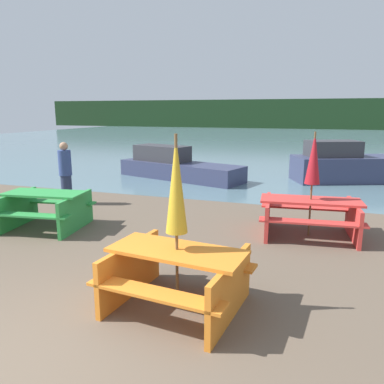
{
  "coord_description": "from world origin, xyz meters",
  "views": [
    {
      "loc": [
        2.62,
        -2.14,
        2.41
      ],
      "look_at": [
        0.32,
        4.66,
        0.85
      ],
      "focal_mm": 35.0,
      "sensor_mm": 36.0,
      "label": 1
    }
  ],
  "objects_px": {
    "boat_second": "(176,166)",
    "person": "(66,173)",
    "umbrella_crimson": "(314,159)",
    "umbrella_gold": "(176,186)",
    "picnic_table_red": "(310,213)",
    "picnic_table_green": "(46,207)",
    "boat": "(348,166)",
    "picnic_table_orange": "(177,273)"
  },
  "relations": [
    {
      "from": "boat_second",
      "to": "picnic_table_green",
      "type": "bearing_deg",
      "value": -76.35
    },
    {
      "from": "picnic_table_green",
      "to": "person",
      "type": "distance_m",
      "value": 2.14
    },
    {
      "from": "picnic_table_red",
      "to": "umbrella_crimson",
      "type": "xyz_separation_m",
      "value": [
        0.0,
        0.0,
        1.07
      ]
    },
    {
      "from": "picnic_table_green",
      "to": "umbrella_gold",
      "type": "bearing_deg",
      "value": -29.8
    },
    {
      "from": "picnic_table_red",
      "to": "person",
      "type": "height_order",
      "value": "person"
    },
    {
      "from": "picnic_table_green",
      "to": "umbrella_gold",
      "type": "height_order",
      "value": "umbrella_gold"
    },
    {
      "from": "boat",
      "to": "boat_second",
      "type": "height_order",
      "value": "boat"
    },
    {
      "from": "picnic_table_orange",
      "to": "umbrella_gold",
      "type": "distance_m",
      "value": 1.09
    },
    {
      "from": "person",
      "to": "umbrella_gold",
      "type": "bearing_deg",
      "value": -41.03
    },
    {
      "from": "picnic_table_orange",
      "to": "umbrella_gold",
      "type": "relative_size",
      "value": 0.84
    },
    {
      "from": "picnic_table_green",
      "to": "umbrella_gold",
      "type": "xyz_separation_m",
      "value": [
        3.75,
        -2.14,
        1.09
      ]
    },
    {
      "from": "picnic_table_red",
      "to": "umbrella_crimson",
      "type": "relative_size",
      "value": 1.0
    },
    {
      "from": "picnic_table_red",
      "to": "umbrella_gold",
      "type": "distance_m",
      "value": 3.87
    },
    {
      "from": "boat",
      "to": "boat_second",
      "type": "xyz_separation_m",
      "value": [
        -5.9,
        -1.33,
        -0.12
      ]
    },
    {
      "from": "picnic_table_green",
      "to": "person",
      "type": "xyz_separation_m",
      "value": [
        -0.91,
        1.91,
        0.36
      ]
    },
    {
      "from": "boat_second",
      "to": "person",
      "type": "height_order",
      "value": "person"
    },
    {
      "from": "picnic_table_red",
      "to": "person",
      "type": "relative_size",
      "value": 1.24
    },
    {
      "from": "picnic_table_orange",
      "to": "umbrella_gold",
      "type": "xyz_separation_m",
      "value": [
        0.0,
        -0.0,
        1.09
      ]
    },
    {
      "from": "picnic_table_orange",
      "to": "picnic_table_red",
      "type": "height_order",
      "value": "picnic_table_orange"
    },
    {
      "from": "picnic_table_orange",
      "to": "picnic_table_green",
      "type": "relative_size",
      "value": 1.0
    },
    {
      "from": "umbrella_gold",
      "to": "picnic_table_red",
      "type": "bearing_deg",
      "value": 66.57
    },
    {
      "from": "umbrella_gold",
      "to": "boat",
      "type": "height_order",
      "value": "umbrella_gold"
    },
    {
      "from": "umbrella_crimson",
      "to": "picnic_table_orange",
      "type": "bearing_deg",
      "value": -113.43
    },
    {
      "from": "picnic_table_orange",
      "to": "boat_second",
      "type": "distance_m",
      "value": 9.24
    },
    {
      "from": "picnic_table_green",
      "to": "umbrella_crimson",
      "type": "bearing_deg",
      "value": 13.57
    },
    {
      "from": "picnic_table_red",
      "to": "umbrella_crimson",
      "type": "bearing_deg",
      "value": 63.43
    },
    {
      "from": "boat_second",
      "to": "person",
      "type": "distance_m",
      "value": 4.77
    },
    {
      "from": "picnic_table_red",
      "to": "boat",
      "type": "relative_size",
      "value": 0.49
    },
    {
      "from": "umbrella_crimson",
      "to": "person",
      "type": "distance_m",
      "value": 6.2
    },
    {
      "from": "person",
      "to": "umbrella_crimson",
      "type": "bearing_deg",
      "value": -6.01
    },
    {
      "from": "picnic_table_orange",
      "to": "umbrella_crimson",
      "type": "distance_m",
      "value": 3.86
    },
    {
      "from": "picnic_table_orange",
      "to": "picnic_table_red",
      "type": "distance_m",
      "value": 3.71
    },
    {
      "from": "picnic_table_orange",
      "to": "umbrella_crimson",
      "type": "bearing_deg",
      "value": 66.57
    },
    {
      "from": "picnic_table_red",
      "to": "umbrella_gold",
      "type": "xyz_separation_m",
      "value": [
        -1.48,
        -3.4,
        1.1
      ]
    },
    {
      "from": "picnic_table_green",
      "to": "picnic_table_red",
      "type": "relative_size",
      "value": 0.89
    },
    {
      "from": "picnic_table_orange",
      "to": "picnic_table_green",
      "type": "bearing_deg",
      "value": 150.2
    },
    {
      "from": "umbrella_gold",
      "to": "boat",
      "type": "relative_size",
      "value": 0.52
    },
    {
      "from": "picnic_table_orange",
      "to": "boat_second",
      "type": "bearing_deg",
      "value": 111.18
    },
    {
      "from": "boat",
      "to": "boat_second",
      "type": "bearing_deg",
      "value": 170.38
    },
    {
      "from": "picnic_table_green",
      "to": "boat",
      "type": "bearing_deg",
      "value": 51.06
    },
    {
      "from": "boat",
      "to": "umbrella_gold",
      "type": "bearing_deg",
      "value": -126.74
    },
    {
      "from": "umbrella_crimson",
      "to": "boat",
      "type": "height_order",
      "value": "umbrella_crimson"
    }
  ]
}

